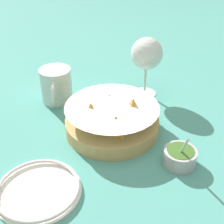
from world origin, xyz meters
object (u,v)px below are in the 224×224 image
at_px(beer_mug, 56,86).
at_px(side_plate, 38,190).
at_px(food_basket, 112,120).
at_px(sauce_cup, 180,156).
at_px(wine_glass, 147,55).

height_order(beer_mug, side_plate, beer_mug).
xyz_separation_m(food_basket, side_plate, (0.20, -0.16, -0.03)).
height_order(sauce_cup, wine_glass, wine_glass).
height_order(food_basket, wine_glass, wine_glass).
bearing_deg(beer_mug, side_plate, -1.36).
height_order(sauce_cup, side_plate, sauce_cup).
xyz_separation_m(sauce_cup, wine_glass, (-0.32, -0.03, 0.11)).
distance_m(food_basket, sauce_cup, 0.20).
bearing_deg(side_plate, food_basket, 141.15).
xyz_separation_m(food_basket, wine_glass, (-0.18, 0.11, 0.09)).
distance_m(sauce_cup, side_plate, 0.31).
height_order(food_basket, beer_mug, beer_mug).
relative_size(sauce_cup, wine_glass, 0.56).
bearing_deg(food_basket, beer_mug, -136.42).
xyz_separation_m(food_basket, sauce_cup, (0.13, 0.14, -0.01)).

